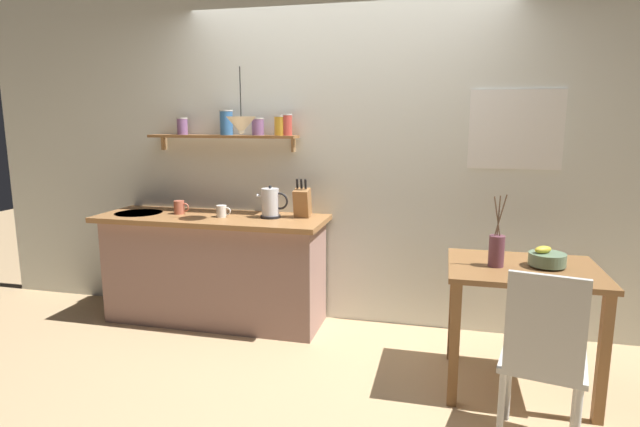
{
  "coord_description": "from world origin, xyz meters",
  "views": [
    {
      "loc": [
        0.8,
        -3.38,
        1.64
      ],
      "look_at": [
        -0.1,
        0.25,
        0.95
      ],
      "focal_mm": 28.85,
      "sensor_mm": 36.0,
      "label": 1
    }
  ],
  "objects_px": {
    "electric_kettle": "(271,203)",
    "coffee_mug_by_sink": "(180,207)",
    "dining_chair_near": "(543,355)",
    "twig_vase": "(497,250)",
    "knife_block": "(302,202)",
    "coffee_mug_spare": "(222,211)",
    "dining_table": "(522,289)",
    "pendant_lamp": "(241,125)",
    "fruit_bowl": "(547,259)"
  },
  "relations": [
    {
      "from": "dining_table",
      "to": "fruit_bowl",
      "type": "xyz_separation_m",
      "value": [
        0.13,
        0.02,
        0.19
      ]
    },
    {
      "from": "twig_vase",
      "to": "electric_kettle",
      "type": "xyz_separation_m",
      "value": [
        -1.62,
        0.6,
        0.12
      ]
    },
    {
      "from": "dining_chair_near",
      "to": "coffee_mug_by_sink",
      "type": "relative_size",
      "value": 7.49
    },
    {
      "from": "dining_table",
      "to": "electric_kettle",
      "type": "bearing_deg",
      "value": 162.32
    },
    {
      "from": "dining_table",
      "to": "coffee_mug_spare",
      "type": "relative_size",
      "value": 7.32
    },
    {
      "from": "twig_vase",
      "to": "knife_block",
      "type": "height_order",
      "value": "twig_vase"
    },
    {
      "from": "dining_table",
      "to": "pendant_lamp",
      "type": "bearing_deg",
      "value": 168.21
    },
    {
      "from": "pendant_lamp",
      "to": "dining_chair_near",
      "type": "bearing_deg",
      "value": -28.92
    },
    {
      "from": "twig_vase",
      "to": "coffee_mug_by_sink",
      "type": "relative_size",
      "value": 3.39
    },
    {
      "from": "twig_vase",
      "to": "pendant_lamp",
      "type": "xyz_separation_m",
      "value": [
        -1.78,
        0.44,
        0.72
      ]
    },
    {
      "from": "fruit_bowl",
      "to": "pendant_lamp",
      "type": "distance_m",
      "value": 2.24
    },
    {
      "from": "coffee_mug_by_sink",
      "to": "coffee_mug_spare",
      "type": "xyz_separation_m",
      "value": [
        0.39,
        -0.05,
        -0.01
      ]
    },
    {
      "from": "electric_kettle",
      "to": "coffee_mug_spare",
      "type": "xyz_separation_m",
      "value": [
        -0.38,
        -0.07,
        -0.07
      ]
    },
    {
      "from": "knife_block",
      "to": "pendant_lamp",
      "type": "distance_m",
      "value": 0.75
    },
    {
      "from": "knife_block",
      "to": "dining_table",
      "type": "bearing_deg",
      "value": -22.46
    },
    {
      "from": "dining_chair_near",
      "to": "coffee_mug_spare",
      "type": "bearing_deg",
      "value": 151.61
    },
    {
      "from": "coffee_mug_by_sink",
      "to": "fruit_bowl",
      "type": "bearing_deg",
      "value": -11.13
    },
    {
      "from": "twig_vase",
      "to": "coffee_mug_spare",
      "type": "relative_size",
      "value": 3.64
    },
    {
      "from": "dining_chair_near",
      "to": "pendant_lamp",
      "type": "xyz_separation_m",
      "value": [
        -1.96,
        1.08,
        1.06
      ]
    },
    {
      "from": "knife_block",
      "to": "coffee_mug_by_sink",
      "type": "height_order",
      "value": "knife_block"
    },
    {
      "from": "dining_table",
      "to": "coffee_mug_by_sink",
      "type": "xyz_separation_m",
      "value": [
        -2.56,
        0.55,
        0.3
      ]
    },
    {
      "from": "fruit_bowl",
      "to": "coffee_mug_spare",
      "type": "height_order",
      "value": "coffee_mug_spare"
    },
    {
      "from": "twig_vase",
      "to": "knife_block",
      "type": "relative_size",
      "value": 1.43
    },
    {
      "from": "dining_chair_near",
      "to": "pendant_lamp",
      "type": "relative_size",
      "value": 2.0
    },
    {
      "from": "coffee_mug_spare",
      "to": "twig_vase",
      "type": "bearing_deg",
      "value": -15.0
    },
    {
      "from": "electric_kettle",
      "to": "pendant_lamp",
      "type": "xyz_separation_m",
      "value": [
        -0.16,
        -0.16,
        0.6
      ]
    },
    {
      "from": "fruit_bowl",
      "to": "coffee_mug_spare",
      "type": "bearing_deg",
      "value": 168.14
    },
    {
      "from": "coffee_mug_by_sink",
      "to": "pendant_lamp",
      "type": "height_order",
      "value": "pendant_lamp"
    },
    {
      "from": "dining_chair_near",
      "to": "coffee_mug_spare",
      "type": "height_order",
      "value": "coffee_mug_spare"
    },
    {
      "from": "dining_table",
      "to": "coffee_mug_by_sink",
      "type": "distance_m",
      "value": 2.63
    },
    {
      "from": "twig_vase",
      "to": "coffee_mug_spare",
      "type": "distance_m",
      "value": 2.07
    },
    {
      "from": "dining_table",
      "to": "dining_chair_near",
      "type": "height_order",
      "value": "dining_chair_near"
    },
    {
      "from": "dining_chair_near",
      "to": "electric_kettle",
      "type": "bearing_deg",
      "value": 145.3
    },
    {
      "from": "coffee_mug_by_sink",
      "to": "dining_chair_near",
      "type": "bearing_deg",
      "value": -25.47
    },
    {
      "from": "dining_chair_near",
      "to": "electric_kettle",
      "type": "xyz_separation_m",
      "value": [
        -1.8,
        1.25,
        0.47
      ]
    },
    {
      "from": "fruit_bowl",
      "to": "coffee_mug_spare",
      "type": "xyz_separation_m",
      "value": [
        -2.29,
        0.48,
        0.1
      ]
    },
    {
      "from": "fruit_bowl",
      "to": "pendant_lamp",
      "type": "relative_size",
      "value": 0.44
    },
    {
      "from": "dining_chair_near",
      "to": "fruit_bowl",
      "type": "bearing_deg",
      "value": 80.87
    },
    {
      "from": "dining_table",
      "to": "pendant_lamp",
      "type": "xyz_separation_m",
      "value": [
        -1.94,
        0.41,
        0.96
      ]
    },
    {
      "from": "dining_table",
      "to": "pendant_lamp",
      "type": "relative_size",
      "value": 1.82
    },
    {
      "from": "electric_kettle",
      "to": "coffee_mug_by_sink",
      "type": "distance_m",
      "value": 0.77
    },
    {
      "from": "electric_kettle",
      "to": "knife_block",
      "type": "relative_size",
      "value": 0.83
    },
    {
      "from": "coffee_mug_spare",
      "to": "pendant_lamp",
      "type": "height_order",
      "value": "pendant_lamp"
    },
    {
      "from": "electric_kettle",
      "to": "coffee_mug_by_sink",
      "type": "bearing_deg",
      "value": -178.45
    },
    {
      "from": "electric_kettle",
      "to": "knife_block",
      "type": "bearing_deg",
      "value": 17.21
    },
    {
      "from": "fruit_bowl",
      "to": "electric_kettle",
      "type": "height_order",
      "value": "electric_kettle"
    },
    {
      "from": "twig_vase",
      "to": "coffee_mug_by_sink",
      "type": "bearing_deg",
      "value": 166.31
    },
    {
      "from": "dining_table",
      "to": "twig_vase",
      "type": "height_order",
      "value": "twig_vase"
    },
    {
      "from": "dining_chair_near",
      "to": "knife_block",
      "type": "bearing_deg",
      "value": 139.9
    },
    {
      "from": "dining_table",
      "to": "dining_chair_near",
      "type": "xyz_separation_m",
      "value": [
        0.01,
        -0.68,
        -0.1
      ]
    }
  ]
}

